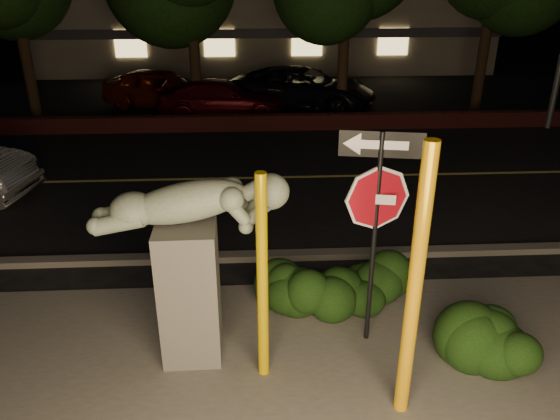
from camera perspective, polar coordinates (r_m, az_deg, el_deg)
The scene contains 18 objects.
ground at distance 16.62m, azimuth -0.76°, elevation 7.12°, with size 90.00×90.00×0.00m, color black.
patio at distance 6.97m, azimuth 3.35°, elevation -21.01°, with size 14.00×6.00×0.02m, color #4C4944.
road at distance 13.79m, azimuth -0.23°, elevation 3.40°, with size 80.00×8.00×0.01m, color black.
lane_marking at distance 13.78m, azimuth -0.23°, elevation 3.45°, with size 80.00×0.12×0.01m, color tan.
curb at distance 10.05m, azimuth 0.96°, elevation -4.76°, with size 80.00×0.25×0.12m, color #4C4944.
brick_wall at distance 17.79m, azimuth -0.95°, elevation 9.14°, with size 40.00×0.35×0.50m, color #4F1919.
parking_lot at distance 23.38m, azimuth -1.51°, elevation 12.27°, with size 40.00×12.00×0.01m, color black.
building at distance 30.98m, azimuth -2.03°, elevation 19.03°, with size 22.00×10.20×4.00m.
yellow_pole_left at distance 6.72m, azimuth -1.85°, elevation -7.48°, with size 0.14×0.14×2.84m, color #E5BA03.
yellow_pole_right at distance 6.21m, azimuth 13.86°, elevation -8.10°, with size 0.17×0.17×3.41m, color #F0A90F.
signpost at distance 7.10m, azimuth 10.13°, elevation 1.13°, with size 1.04×0.23×3.10m.
sculpture at distance 7.06m, azimuth -9.38°, elevation -4.18°, with size 2.46×0.78×2.64m.
hedge_center at distance 8.49m, azimuth 4.05°, elevation -7.64°, with size 1.79×0.84×0.93m, color black.
hedge_right at distance 8.64m, azimuth 8.82°, elevation -7.03°, with size 1.52×0.82×1.00m, color black.
hedge_far_right at distance 7.83m, azimuth 22.09°, elevation -12.19°, with size 1.53×0.96×1.07m, color black.
parked_car_red at distance 20.99m, azimuth -12.38°, elevation 12.31°, with size 1.71×4.25×1.45m, color maroon.
parked_car_darkred at distance 19.42m, azimuth -6.17°, elevation 11.50°, with size 1.78×4.39×1.27m, color #3F060A.
parked_car_dark at distance 20.51m, azimuth 2.38°, elevation 12.61°, with size 2.46×5.34×1.48m, color black.
Camera 1 is at (-0.65, -5.84, 4.98)m, focal length 35.00 mm.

